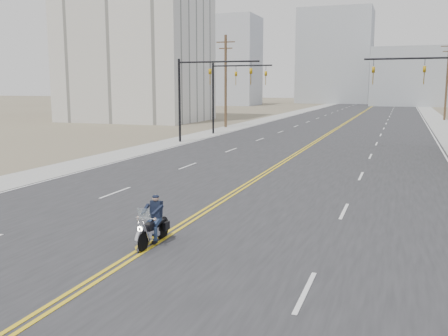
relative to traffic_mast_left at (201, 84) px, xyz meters
name	(u,v)px	position (x,y,z in m)	size (l,w,h in m)	color
road	(353,118)	(8.98, 38.00, -4.93)	(20.00, 200.00, 0.01)	#303033
sidewalk_left	(278,117)	(-2.52, 38.00, -4.93)	(3.00, 200.00, 0.01)	#A5A5A0
sidewalk_right	(437,120)	(20.48, 38.00, -4.93)	(3.00, 200.00, 0.01)	#A5A5A0
traffic_mast_left	(201,84)	(0.00, 0.00, 0.00)	(7.10, 0.26, 7.00)	black
traffic_mast_right	(435,83)	(17.95, 0.00, 0.00)	(7.10, 0.26, 7.00)	black
traffic_mast_far	(229,85)	(-0.33, 8.00, -0.06)	(6.10, 0.26, 7.00)	black
utility_pole_e	(447,79)	(21.48, 38.00, 0.79)	(2.20, 0.30, 11.00)	brown
utility_pole_left	(226,80)	(-3.52, 16.00, 0.54)	(2.20, 0.30, 10.50)	brown
apartment_block	(135,9)	(-19.02, 23.00, 10.06)	(18.00, 14.00, 30.00)	silver
haze_bldg_a	(230,61)	(-26.02, 83.00, 6.06)	(14.00, 12.00, 22.00)	#B7BCC6
haze_bldg_b	(409,77)	(16.98, 93.00, 2.06)	(18.00, 14.00, 14.00)	#ADB2B7
haze_bldg_d	(335,57)	(-3.02, 108.00, 8.06)	(20.00, 15.00, 26.00)	#ADB2B7
haze_bldg_f	(198,75)	(-41.02, 98.00, 3.06)	(12.00, 12.00, 16.00)	#ADB2B7
motorcyclist	(152,221)	(8.99, -26.00, -4.19)	(0.82, 1.91, 1.49)	black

